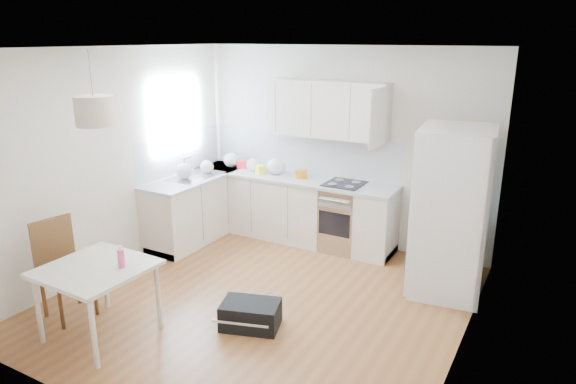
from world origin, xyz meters
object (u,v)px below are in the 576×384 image
object	(u,v)px
refrigerator	(452,211)
gym_bag	(251,315)
dining_chair	(66,271)
dining_table	(96,274)

from	to	relation	value
refrigerator	gym_bag	distance (m)	2.49
dining_chair	gym_bag	distance (m)	1.94
dining_table	dining_chair	distance (m)	0.59
refrigerator	gym_bag	bearing A→B (deg)	-137.29
dining_chair	gym_bag	xyz separation A→B (m)	(1.76, 0.73, -0.38)
dining_table	dining_chair	size ratio (longest dim) A/B	0.92
refrigerator	dining_chair	world-z (taller)	refrigerator
refrigerator	gym_bag	xyz separation A→B (m)	(-1.52, -1.80, -0.81)
dining_table	gym_bag	bearing A→B (deg)	36.62
gym_bag	refrigerator	bearing A→B (deg)	32.20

